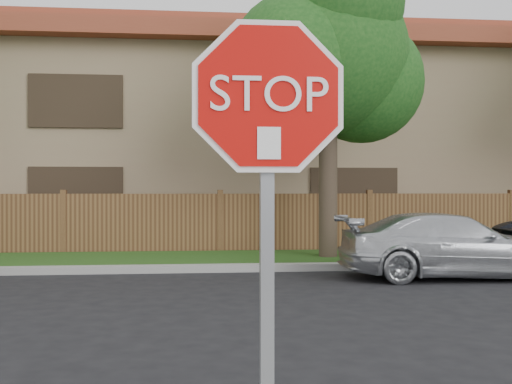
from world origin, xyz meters
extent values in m
cube|color=gray|center=(0.00, 8.15, 0.07)|extent=(70.00, 0.30, 0.15)
cube|color=#1E4714|center=(0.00, 9.80, 0.06)|extent=(70.00, 3.00, 0.12)
cube|color=#4E2F1B|center=(0.00, 11.40, 0.80)|extent=(70.00, 0.12, 1.60)
cube|color=#997E5F|center=(0.00, 17.00, 3.00)|extent=(34.00, 8.00, 6.00)
cube|color=brown|center=(0.00, 17.00, 6.25)|extent=(35.20, 9.20, 0.50)
cube|color=brown|center=(0.00, 17.00, 6.85)|extent=(33.00, 5.50, 0.70)
cylinder|color=#382B21|center=(2.50, 9.70, 1.96)|extent=(0.44, 0.44, 3.92)
sphere|color=#164615|center=(2.50, 9.70, 4.90)|extent=(3.80, 3.80, 3.80)
sphere|color=#164615|center=(3.40, 10.00, 4.34)|extent=(3.00, 3.00, 3.00)
sphere|color=#164615|center=(1.70, 9.30, 4.62)|extent=(3.20, 3.20, 3.20)
sphere|color=#164615|center=(2.70, 9.10, 5.95)|extent=(2.80, 2.80, 2.80)
cube|color=gray|center=(-0.25, -1.44, 1.25)|extent=(0.06, 0.06, 2.30)
cylinder|color=white|center=(-0.25, -1.50, 2.15)|extent=(1.01, 0.02, 1.01)
cylinder|color=#BD0B07|center=(-0.25, -1.51, 2.15)|extent=(0.93, 0.02, 0.93)
cube|color=white|center=(-0.25, -1.53, 1.93)|extent=(0.11, 0.00, 0.15)
imported|color=silver|center=(4.29, 6.86, 0.63)|extent=(4.38, 1.94, 1.25)
camera|label=1|loc=(-0.58, -4.28, 1.72)|focal=42.00mm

